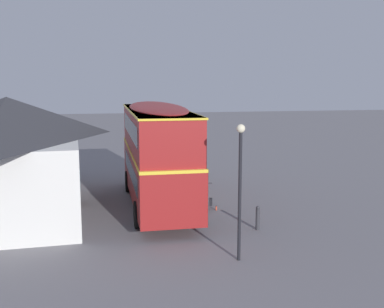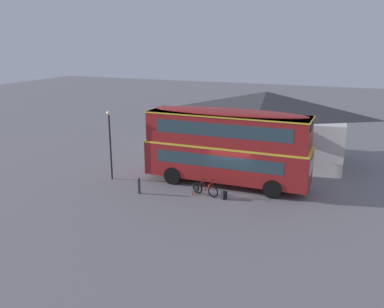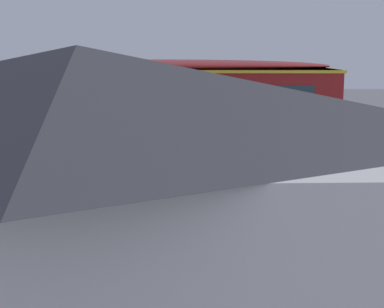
{
  "view_description": "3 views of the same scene",
  "coord_description": "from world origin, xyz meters",
  "views": [
    {
      "loc": [
        -22.22,
        3.1,
        5.94
      ],
      "look_at": [
        0.42,
        -1.19,
        2.26
      ],
      "focal_mm": 44.52,
      "sensor_mm": 36.0,
      "label": 1
    },
    {
      "loc": [
        6.81,
        -22.83,
        8.9
      ],
      "look_at": [
        -2.26,
        -0.94,
        2.22
      ],
      "focal_mm": 38.6,
      "sensor_mm": 36.0,
      "label": 2
    },
    {
      "loc": [
        -1.93,
        16.87,
        5.02
      ],
      "look_at": [
        -1.45,
        -1.23,
        1.72
      ],
      "focal_mm": 52.9,
      "sensor_mm": 36.0,
      "label": 3
    }
  ],
  "objects": [
    {
      "name": "ground_plane",
      "position": [
        0.0,
        0.0,
        0.0
      ],
      "size": [
        120.0,
        120.0,
        0.0
      ],
      "primitive_type": "plane",
      "color": "slate"
    },
    {
      "name": "kerb_bollard",
      "position": [
        -4.86,
        -2.84,
        0.5
      ],
      "size": [
        0.16,
        0.16,
        0.97
      ],
      "color": "#333338",
      "rests_on": "ground"
    },
    {
      "name": "street_lamp",
      "position": [
        -7.81,
        -1.2,
        2.79
      ],
      "size": [
        0.28,
        0.28,
        4.51
      ],
      "color": "black",
      "rests_on": "ground"
    },
    {
      "name": "water_bottle_red_squeeze",
      "position": [
        -1.85,
        -1.88,
        0.1
      ],
      "size": [
        0.07,
        0.07,
        0.21
      ],
      "color": "#D84C33",
      "rests_on": "ground"
    },
    {
      "name": "touring_bicycle",
      "position": [
        -1.2,
        -1.63,
        0.37
      ],
      "size": [
        1.74,
        0.55,
        1.03
      ],
      "color": "black",
      "rests_on": "ground"
    },
    {
      "name": "double_decker_bus",
      "position": [
        -0.59,
        0.64,
        2.64
      ],
      "size": [
        10.21,
        2.7,
        4.79
      ],
      "color": "black",
      "rests_on": "ground"
    },
    {
      "name": "backpack_on_ground",
      "position": [
        0.06,
        -1.74,
        0.26
      ],
      "size": [
        0.36,
        0.37,
        0.5
      ],
      "color": "black",
      "rests_on": "ground"
    },
    {
      "name": "pub_building",
      "position": [
        0.26,
        7.27,
        2.62
      ],
      "size": [
        12.11,
        7.1,
        5.12
      ],
      "color": "silver",
      "rests_on": "ground"
    }
  ]
}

